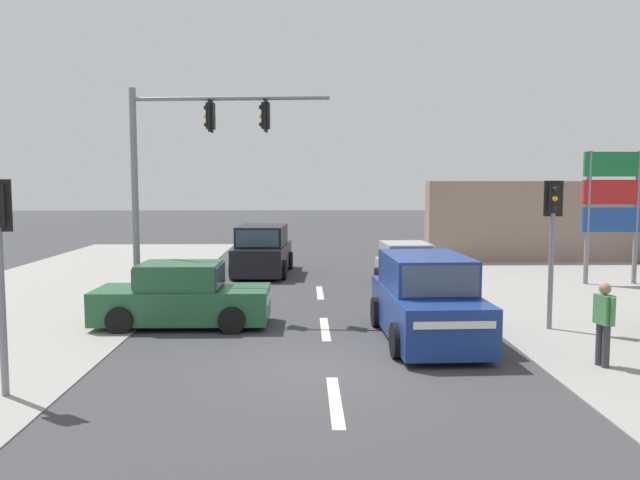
{
  "coord_description": "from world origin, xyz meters",
  "views": [
    {
      "loc": [
        -0.48,
        -11.75,
        3.49
      ],
      "look_at": [
        -0.1,
        4.0,
        2.06
      ],
      "focal_mm": 35.0,
      "sensor_mm": 36.0,
      "label": 1
    }
  ],
  "objects_px": {
    "shopping_plaza_sign": "(613,198)",
    "pedestal_signal_right_kerb": "(552,229)",
    "traffic_signal_mast": "(182,159)",
    "suv_oncoming_mid": "(263,251)",
    "suv_kerbside_parked": "(426,301)",
    "hatchback_receding_far": "(407,268)",
    "pedestrian_at_kerb": "(604,320)",
    "sedan_crossing_left": "(182,298)"
  },
  "relations": [
    {
      "from": "suv_kerbside_parked",
      "to": "suv_oncoming_mid",
      "type": "relative_size",
      "value": 0.99
    },
    {
      "from": "shopping_plaza_sign",
      "to": "suv_oncoming_mid",
      "type": "distance_m",
      "value": 12.69
    },
    {
      "from": "shopping_plaza_sign",
      "to": "hatchback_receding_far",
      "type": "xyz_separation_m",
      "value": [
        -7.22,
        -0.85,
        -2.28
      ]
    },
    {
      "from": "shopping_plaza_sign",
      "to": "pedestrian_at_kerb",
      "type": "height_order",
      "value": "shopping_plaza_sign"
    },
    {
      "from": "traffic_signal_mast",
      "to": "pedestrian_at_kerb",
      "type": "relative_size",
      "value": 3.68
    },
    {
      "from": "shopping_plaza_sign",
      "to": "suv_oncoming_mid",
      "type": "bearing_deg",
      "value": 167.31
    },
    {
      "from": "traffic_signal_mast",
      "to": "pedestrian_at_kerb",
      "type": "distance_m",
      "value": 10.79
    },
    {
      "from": "shopping_plaza_sign",
      "to": "suv_kerbside_parked",
      "type": "relative_size",
      "value": 1.0
    },
    {
      "from": "suv_kerbside_parked",
      "to": "pedestrian_at_kerb",
      "type": "xyz_separation_m",
      "value": [
        2.94,
        -2.21,
        0.04
      ]
    },
    {
      "from": "sedan_crossing_left",
      "to": "suv_kerbside_parked",
      "type": "bearing_deg",
      "value": -14.61
    },
    {
      "from": "shopping_plaza_sign",
      "to": "hatchback_receding_far",
      "type": "height_order",
      "value": "shopping_plaza_sign"
    },
    {
      "from": "suv_kerbside_parked",
      "to": "pedestrian_at_kerb",
      "type": "bearing_deg",
      "value": -37.0
    },
    {
      "from": "pedestal_signal_right_kerb",
      "to": "shopping_plaza_sign",
      "type": "relative_size",
      "value": 0.77
    },
    {
      "from": "hatchback_receding_far",
      "to": "suv_oncoming_mid",
      "type": "bearing_deg",
      "value": 144.24
    },
    {
      "from": "traffic_signal_mast",
      "to": "pedestrian_at_kerb",
      "type": "xyz_separation_m",
      "value": [
        8.89,
        -5.2,
        -3.22
      ]
    },
    {
      "from": "shopping_plaza_sign",
      "to": "sedan_crossing_left",
      "type": "xyz_separation_m",
      "value": [
        -13.6,
        -6.0,
        -2.28
      ]
    },
    {
      "from": "suv_kerbside_parked",
      "to": "sedan_crossing_left",
      "type": "height_order",
      "value": "suv_kerbside_parked"
    },
    {
      "from": "shopping_plaza_sign",
      "to": "hatchback_receding_far",
      "type": "relative_size",
      "value": 1.24
    },
    {
      "from": "hatchback_receding_far",
      "to": "suv_kerbside_parked",
      "type": "relative_size",
      "value": 0.81
    },
    {
      "from": "suv_oncoming_mid",
      "to": "traffic_signal_mast",
      "type": "bearing_deg",
      "value": -102.56
    },
    {
      "from": "suv_oncoming_mid",
      "to": "pedestrian_at_kerb",
      "type": "distance_m",
      "value": 14.42
    },
    {
      "from": "suv_kerbside_parked",
      "to": "sedan_crossing_left",
      "type": "relative_size",
      "value": 1.08
    },
    {
      "from": "pedestal_signal_right_kerb",
      "to": "hatchback_receding_far",
      "type": "relative_size",
      "value": 0.96
    },
    {
      "from": "shopping_plaza_sign",
      "to": "pedestal_signal_right_kerb",
      "type": "bearing_deg",
      "value": -125.56
    },
    {
      "from": "suv_kerbside_parked",
      "to": "pedestrian_at_kerb",
      "type": "distance_m",
      "value": 3.68
    },
    {
      "from": "traffic_signal_mast",
      "to": "sedan_crossing_left",
      "type": "distance_m",
      "value": 3.76
    },
    {
      "from": "pedestal_signal_right_kerb",
      "to": "pedestrian_at_kerb",
      "type": "relative_size",
      "value": 2.18
    },
    {
      "from": "traffic_signal_mast",
      "to": "pedestal_signal_right_kerb",
      "type": "xyz_separation_m",
      "value": [
        9.1,
        -2.12,
        -1.73
      ]
    },
    {
      "from": "pedestal_signal_right_kerb",
      "to": "sedan_crossing_left",
      "type": "distance_m",
      "value": 9.05
    },
    {
      "from": "sedan_crossing_left",
      "to": "suv_oncoming_mid",
      "type": "height_order",
      "value": "suv_oncoming_mid"
    },
    {
      "from": "traffic_signal_mast",
      "to": "suv_kerbside_parked",
      "type": "xyz_separation_m",
      "value": [
        5.96,
        -2.99,
        -3.26
      ]
    },
    {
      "from": "hatchback_receding_far",
      "to": "sedan_crossing_left",
      "type": "distance_m",
      "value": 8.2
    },
    {
      "from": "suv_kerbside_parked",
      "to": "suv_oncoming_mid",
      "type": "bearing_deg",
      "value": 112.96
    },
    {
      "from": "suv_oncoming_mid",
      "to": "sedan_crossing_left",
      "type": "bearing_deg",
      "value": -99.0
    },
    {
      "from": "shopping_plaza_sign",
      "to": "suv_kerbside_parked",
      "type": "xyz_separation_m",
      "value": [
        -7.87,
        -7.49,
        -2.1
      ]
    },
    {
      "from": "sedan_crossing_left",
      "to": "traffic_signal_mast",
      "type": "bearing_deg",
      "value": 98.78
    },
    {
      "from": "shopping_plaza_sign",
      "to": "suv_kerbside_parked",
      "type": "distance_m",
      "value": 11.07
    },
    {
      "from": "shopping_plaza_sign",
      "to": "suv_oncoming_mid",
      "type": "height_order",
      "value": "shopping_plaza_sign"
    },
    {
      "from": "pedestrian_at_kerb",
      "to": "traffic_signal_mast",
      "type": "bearing_deg",
      "value": 149.69
    },
    {
      "from": "traffic_signal_mast",
      "to": "hatchback_receding_far",
      "type": "distance_m",
      "value": 8.3
    },
    {
      "from": "suv_kerbside_parked",
      "to": "sedan_crossing_left",
      "type": "xyz_separation_m",
      "value": [
        -5.73,
        1.49,
        -0.18
      ]
    },
    {
      "from": "pedestal_signal_right_kerb",
      "to": "shopping_plaza_sign",
      "type": "bearing_deg",
      "value": 54.44
    }
  ]
}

